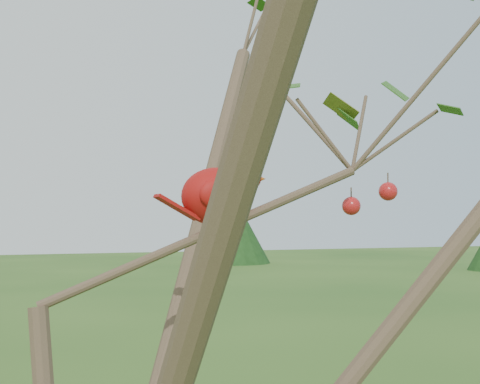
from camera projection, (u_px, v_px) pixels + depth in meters
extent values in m
sphere|color=red|center=(235.00, 88.00, 1.74)|extent=(0.04, 0.04, 0.04)
sphere|color=red|center=(388.00, 191.00, 1.28)|extent=(0.04, 0.04, 0.04)
sphere|color=red|center=(351.00, 206.00, 1.29)|extent=(0.04, 0.04, 0.04)
ellipsoid|color=#A70E0E|center=(217.00, 197.00, 1.14)|extent=(0.15, 0.12, 0.11)
sphere|color=#A70E0E|center=(245.00, 177.00, 1.17)|extent=(0.07, 0.07, 0.06)
cone|color=#A70E0E|center=(243.00, 160.00, 1.17)|extent=(0.05, 0.04, 0.05)
cone|color=#D85914|center=(260.00, 179.00, 1.18)|extent=(0.03, 0.03, 0.02)
ellipsoid|color=black|center=(255.00, 179.00, 1.18)|extent=(0.02, 0.04, 0.03)
cube|color=#A70E0E|center=(177.00, 207.00, 1.10)|extent=(0.09, 0.04, 0.05)
ellipsoid|color=#A70E0E|center=(205.00, 196.00, 1.17)|extent=(0.10, 0.04, 0.06)
ellipsoid|color=#A70E0E|center=(224.00, 194.00, 1.10)|extent=(0.10, 0.04, 0.06)
cylinder|color=#3F2D22|center=(232.00, 230.00, 30.60)|extent=(0.50, 0.50, 3.35)
cone|color=#163312|center=(232.00, 227.00, 30.60)|extent=(3.91, 3.91, 3.63)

